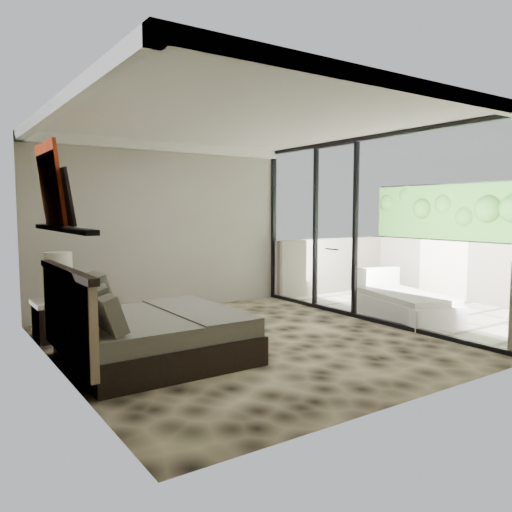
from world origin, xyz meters
TOP-DOWN VIEW (x-y plane):
  - floor at (0.00, 0.00)m, footprint 5.00×5.00m
  - ceiling at (0.00, 0.00)m, footprint 4.50×5.00m
  - back_wall at (0.00, 2.49)m, footprint 4.50×0.02m
  - left_wall at (-2.24, 0.00)m, footprint 0.02×5.00m
  - glass_wall at (2.25, 0.00)m, footprint 0.08×5.00m
  - terrace_slab at (3.75, 0.00)m, footprint 3.00×5.00m
  - parapet_far at (5.10, 0.00)m, footprint 0.30×5.00m
  - foliage_hedge at (5.10, 0.00)m, footprint 0.36×4.60m
  - picture_ledge at (-2.18, 0.10)m, footprint 0.12×2.20m
  - bed at (-1.35, -0.08)m, footprint 1.93×1.87m
  - nightstand at (-1.97, 1.50)m, footprint 0.65×0.65m
  - table_lamp at (-1.94, 1.46)m, footprint 0.35×0.35m
  - abstract_canvas at (-2.19, 0.51)m, footprint 0.13×0.90m
  - framed_print at (-2.14, 0.14)m, footprint 0.11×0.50m
  - ottoman at (3.99, 1.40)m, footprint 0.59×0.59m
  - lounger at (2.88, -0.13)m, footprint 1.32×1.96m

SIDE VIEW (x-z plane):
  - terrace_slab at x=3.75m, z-range -0.12..0.00m
  - floor at x=0.00m, z-range 0.00..0.00m
  - lounger at x=2.88m, z-range -0.13..0.57m
  - ottoman at x=3.99m, z-range 0.00..0.44m
  - nightstand at x=-1.97m, z-range 0.00..0.58m
  - bed at x=-1.35m, z-range -0.21..0.85m
  - parapet_far at x=5.10m, z-range 0.00..1.10m
  - table_lamp at x=-1.94m, z-range 0.61..1.24m
  - back_wall at x=0.00m, z-range 0.00..2.80m
  - left_wall at x=-2.24m, z-range 0.00..2.80m
  - glass_wall at x=2.25m, z-range 0.00..2.80m
  - picture_ledge at x=-2.18m, z-range 1.48..1.52m
  - foliage_hedge at x=5.10m, z-range 1.10..2.20m
  - framed_print at x=-2.14m, z-range 1.53..2.12m
  - abstract_canvas at x=-2.19m, z-range 1.53..2.42m
  - ceiling at x=0.00m, z-range 2.78..2.80m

